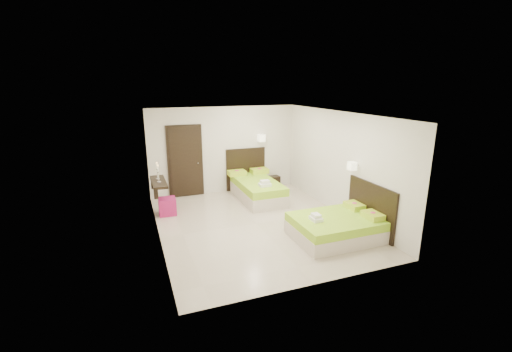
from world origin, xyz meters
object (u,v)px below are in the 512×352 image
object	(u,v)px
bed_double	(339,225)
ottoman	(167,206)
nightstand	(272,181)
bed_single	(256,187)

from	to	relation	value
bed_double	ottoman	size ratio (longest dim) A/B	4.28
bed_double	nightstand	bearing A→B (deg)	88.04
bed_single	nightstand	bearing A→B (deg)	44.41
nightstand	ottoman	bearing A→B (deg)	-166.70
bed_single	nightstand	size ratio (longest dim) A/B	5.13
ottoman	bed_single	bearing A→B (deg)	9.15
bed_double	ottoman	world-z (taller)	bed_double
bed_double	nightstand	distance (m)	3.99
bed_single	bed_double	size ratio (longest dim) A/B	1.15
bed_single	nightstand	xyz separation A→B (m)	(0.88, 0.86, -0.14)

